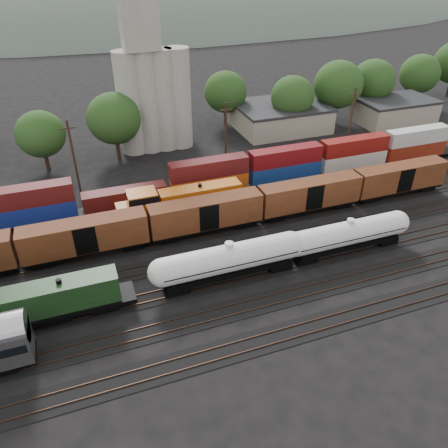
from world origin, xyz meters
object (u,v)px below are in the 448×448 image
object	(u,v)px
tank_car_a	(229,259)
orange_locomotive	(178,202)
green_locomotive	(28,304)
grain_silo	(153,89)

from	to	relation	value
tank_car_a	orange_locomotive	distance (m)	15.13
green_locomotive	tank_car_a	size ratio (longest dim) A/B	1.01
green_locomotive	grain_silo	distance (m)	47.31
green_locomotive	grain_silo	size ratio (longest dim) A/B	0.65
orange_locomotive	grain_silo	xyz separation A→B (m)	(2.79, 26.00, 8.51)
green_locomotive	orange_locomotive	bearing A→B (deg)	37.93
tank_car_a	orange_locomotive	bearing A→B (deg)	97.64
green_locomotive	orange_locomotive	xyz separation A→B (m)	(19.25, 15.00, -0.07)
grain_silo	orange_locomotive	bearing A→B (deg)	-96.13
green_locomotive	grain_silo	bearing A→B (deg)	61.74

